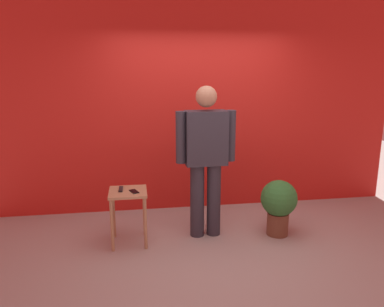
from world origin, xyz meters
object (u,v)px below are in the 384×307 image
at_px(standing_person, 206,154).
at_px(cell_phone, 134,191).
at_px(potted_plant, 279,203).
at_px(side_table, 128,202).
at_px(tv_remote, 121,189).

xyz_separation_m(standing_person, cell_phone, (-0.85, -0.13, -0.37)).
bearing_deg(standing_person, potted_plant, -8.56).
bearing_deg(standing_person, side_table, -174.88).
distance_m(standing_person, potted_plant, 1.07).
distance_m(standing_person, cell_phone, 0.93).
xyz_separation_m(side_table, cell_phone, (0.07, -0.05, 0.14)).
distance_m(tv_remote, potted_plant, 1.89).
relative_size(side_table, cell_phone, 4.42).
distance_m(side_table, tv_remote, 0.17).
bearing_deg(potted_plant, cell_phone, 179.96).
bearing_deg(potted_plant, side_table, 178.40).
height_order(standing_person, potted_plant, standing_person).
xyz_separation_m(side_table, tv_remote, (-0.08, 0.04, 0.14)).
xyz_separation_m(side_table, potted_plant, (1.79, -0.05, -0.10)).
height_order(standing_person, side_table, standing_person).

